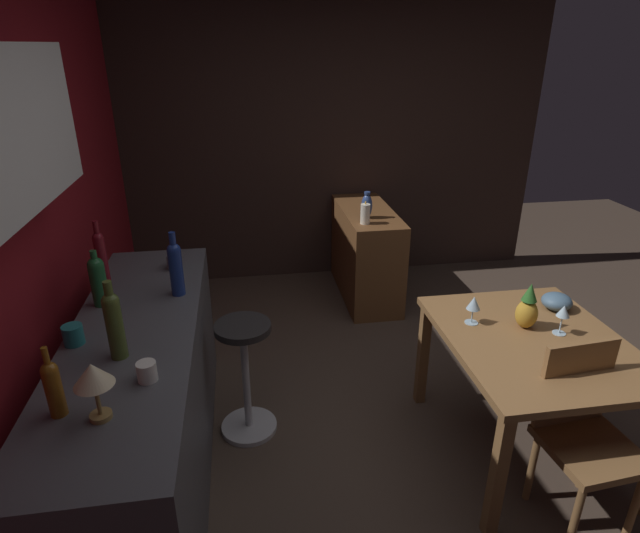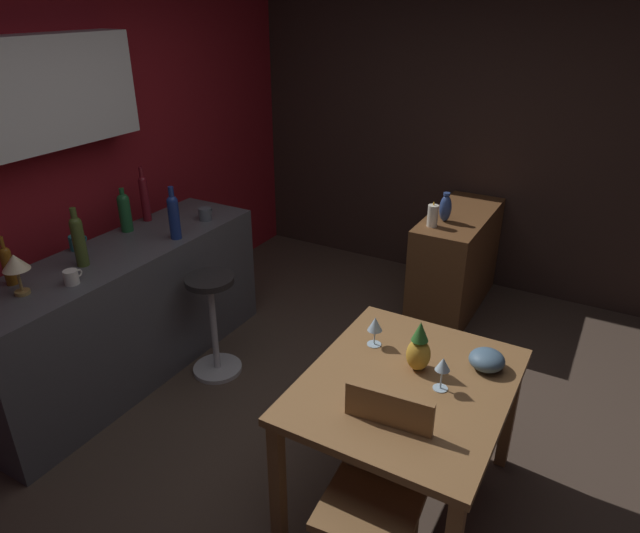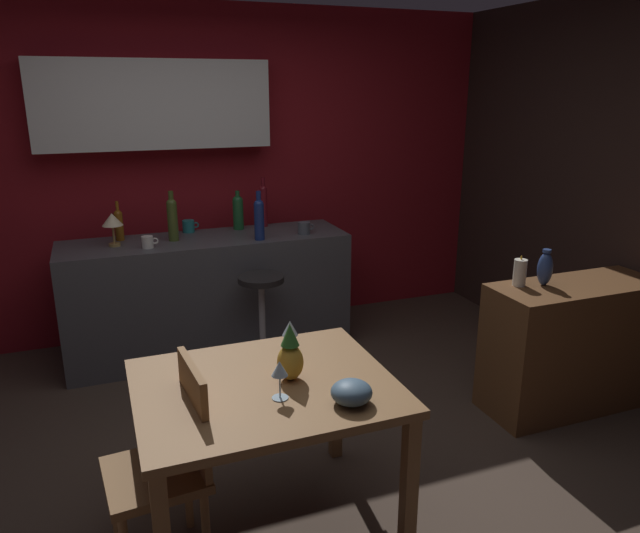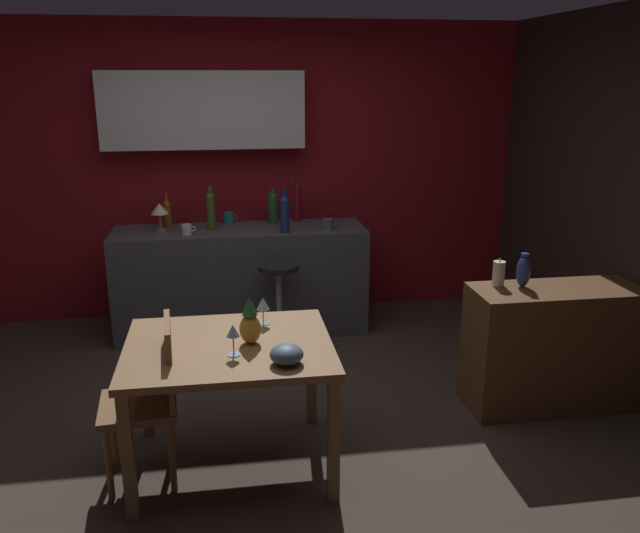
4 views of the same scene
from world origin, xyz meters
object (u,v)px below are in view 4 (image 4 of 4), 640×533
object	(u,v)px
sideboard_cabinet	(552,347)
wine_bottle_olive	(211,209)
wine_bottle_green	(273,206)
vase_ceramic_blue	(523,271)
chair_near_window	(151,395)
wine_bottle_ruby	(297,201)
cup_teal	(229,218)
wine_glass_left	(263,305)
wine_bottle_cobalt	(285,212)
wine_bottle_amber	(167,213)
dining_table	(229,360)
cup_white	(187,229)
bar_stool	(279,306)
fruit_bowl	(287,354)
pillar_candle_tall	(499,274)
pineapple_centerpiece	(250,324)
counter_lamp	(160,210)
wine_glass_right	(233,332)
cup_slate	(328,224)

from	to	relation	value
sideboard_cabinet	wine_bottle_olive	world-z (taller)	wine_bottle_olive
wine_bottle_green	vase_ceramic_blue	size ratio (longest dim) A/B	1.36
chair_near_window	sideboard_cabinet	bearing A→B (deg)	9.85
wine_bottle_ruby	vase_ceramic_blue	world-z (taller)	wine_bottle_ruby
cup_teal	wine_glass_left	bearing A→B (deg)	-85.44
wine_bottle_cobalt	wine_bottle_ruby	distance (m)	0.44
wine_bottle_ruby	vase_ceramic_blue	distance (m)	2.20
wine_bottle_amber	vase_ceramic_blue	world-z (taller)	wine_bottle_amber
dining_table	cup_white	world-z (taller)	cup_white
dining_table	bar_stool	bearing A→B (deg)	75.11
fruit_bowl	wine_bottle_olive	distance (m)	2.39
pillar_candle_tall	pineapple_centerpiece	bearing A→B (deg)	-162.67
chair_near_window	dining_table	bearing A→B (deg)	5.97
wine_bottle_amber	vase_ceramic_blue	size ratio (longest dim) A/B	1.28
wine_bottle_amber	bar_stool	bearing A→B (deg)	-37.88
fruit_bowl	cup_white	distance (m)	2.28
fruit_bowl	vase_ceramic_blue	bearing A→B (deg)	25.00
fruit_bowl	pillar_candle_tall	distance (m)	1.66
sideboard_cabinet	pineapple_centerpiece	bearing A→B (deg)	-168.70
counter_lamp	wine_bottle_green	bearing A→B (deg)	12.04
dining_table	chair_near_window	size ratio (longest dim) A/B	1.23
dining_table	chair_near_window	bearing A→B (deg)	-174.03
chair_near_window	wine_glass_right	distance (m)	0.60
cup_slate	fruit_bowl	bearing A→B (deg)	-104.59
wine_bottle_olive	wine_bottle_green	bearing A→B (deg)	19.67
wine_glass_right	cup_slate	bearing A→B (deg)	67.98
wine_glass_left	cup_teal	bearing A→B (deg)	94.56
cup_white	cup_teal	size ratio (longest dim) A/B	0.91
dining_table	wine_bottle_green	world-z (taller)	wine_bottle_green
wine_bottle_olive	wine_bottle_cobalt	distance (m)	0.62
wine_glass_left	vase_ceramic_blue	distance (m)	1.69
wine_glass_right	cup_teal	distance (m)	2.43
wine_bottle_green	cup_white	world-z (taller)	wine_bottle_green
wine_bottle_green	cup_teal	bearing A→B (deg)	174.45
wine_glass_left	cup_teal	size ratio (longest dim) A/B	1.28
bar_stool	counter_lamp	xyz separation A→B (m)	(-0.92, 0.52, 0.69)
wine_bottle_ruby	bar_stool	bearing A→B (deg)	-107.71
sideboard_cabinet	vase_ceramic_blue	xyz separation A→B (m)	(-0.22, 0.06, 0.52)
wine_bottle_cobalt	wine_bottle_ruby	size ratio (longest dim) A/B	0.91
cup_white	cup_slate	size ratio (longest dim) A/B	0.91
cup_white	cup_slate	world-z (taller)	cup_slate
wine_bottle_ruby	pillar_candle_tall	size ratio (longest dim) A/B	2.08
wine_glass_left	pillar_candle_tall	world-z (taller)	pillar_candle_tall
pineapple_centerpiece	pillar_candle_tall	world-z (taller)	pillar_candle_tall
dining_table	wine_bottle_olive	xyz separation A→B (m)	(-0.10, 2.05, 0.43)
sideboard_cabinet	wine_bottle_green	xyz separation A→B (m)	(-1.68, 1.85, 0.64)
dining_table	vase_ceramic_blue	distance (m)	1.96
sideboard_cabinet	wine_bottle_cobalt	size ratio (longest dim) A/B	3.07
wine_glass_right	pillar_candle_tall	xyz separation A→B (m)	(1.72, 0.65, 0.04)
sideboard_cabinet	cup_white	distance (m)	2.89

